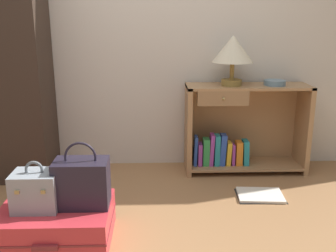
% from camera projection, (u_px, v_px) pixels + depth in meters
% --- Properties ---
extents(back_wall, '(6.40, 0.10, 2.60)m').
position_uv_depth(back_wall, '(142.00, 19.00, 3.34)').
color(back_wall, beige).
rests_on(back_wall, ground_plane).
extents(bookshelf, '(1.04, 0.35, 0.76)m').
position_uv_depth(bookshelf, '(240.00, 130.00, 3.39)').
color(bookshelf, '#A37A51').
rests_on(bookshelf, ground_plane).
extents(table_lamp, '(0.34, 0.34, 0.41)m').
position_uv_depth(table_lamp, '(233.00, 51.00, 3.17)').
color(table_lamp, olive).
rests_on(table_lamp, bookshelf).
extents(bowl, '(0.18, 0.18, 0.04)m').
position_uv_depth(bowl, '(275.00, 83.00, 3.25)').
color(bowl, slate).
rests_on(bowl, bookshelf).
extents(suitcase_large, '(0.66, 0.53, 0.22)m').
position_uv_depth(suitcase_large, '(57.00, 223.00, 2.34)').
color(suitcase_large, '#D1333D').
rests_on(suitcase_large, ground_plane).
extents(train_case, '(0.26, 0.21, 0.30)m').
position_uv_depth(train_case, '(36.00, 190.00, 2.26)').
color(train_case, '#8E99A3').
rests_on(train_case, suitcase_large).
extents(handbag, '(0.32, 0.20, 0.40)m').
position_uv_depth(handbag, '(82.00, 182.00, 2.30)').
color(handbag, '#231E2D').
rests_on(handbag, suitcase_large).
extents(open_book_on_floor, '(0.36, 0.28, 0.02)m').
position_uv_depth(open_book_on_floor, '(260.00, 195.00, 2.95)').
color(open_book_on_floor, white).
rests_on(open_book_on_floor, ground_plane).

